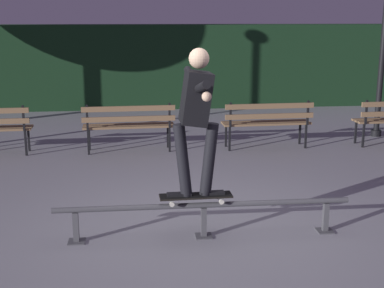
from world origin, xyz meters
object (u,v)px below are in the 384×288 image
grind_rail (204,211)px  skateboard (196,196)px  skateboarder (196,110)px  park_bench_left_center (129,122)px  park_bench_right_center (267,119)px

grind_rail → skateboard: (-0.09, -0.00, 0.17)m
skateboard → skateboarder: size_ratio=0.50×
skateboarder → grind_rail: bearing=-0.1°
park_bench_left_center → skateboarder: bearing=-78.8°
grind_rail → park_bench_left_center: size_ratio=1.99×
skateboard → grind_rail: bearing=0.0°
park_bench_right_center → skateboard: bearing=-114.4°
park_bench_left_center → park_bench_right_center: same height
skateboarder → park_bench_left_center: (-0.75, 3.80, -0.87)m
grind_rail → skateboarder: 1.11m
park_bench_right_center → skateboarder: bearing=-114.4°
skateboarder → park_bench_left_center: size_ratio=0.97×
skateboard → skateboarder: 0.94m
grind_rail → skateboarder: size_ratio=2.06×
skateboard → skateboarder: bearing=1.8°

